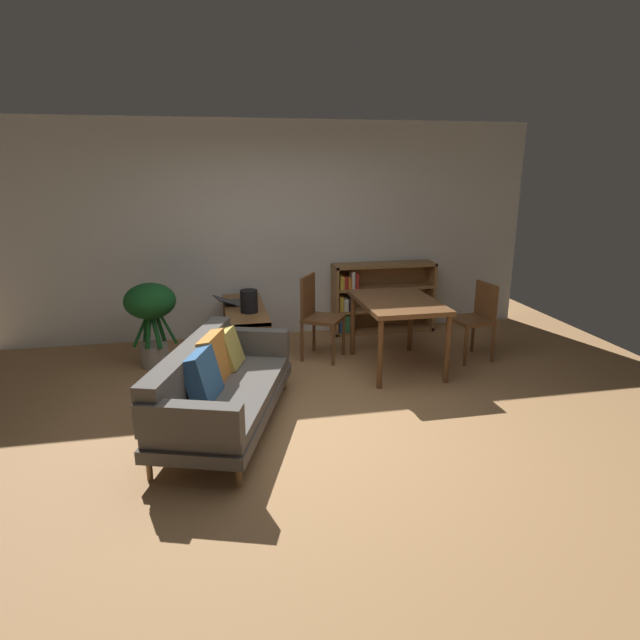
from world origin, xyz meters
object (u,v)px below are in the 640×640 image
object	(u,v)px
potted_floor_plant	(151,311)
dining_table	(398,308)
bookshelf	(377,297)
open_laptop	(235,301)
dining_chair_far	(476,316)
fabric_couch	(217,385)
dining_chair_near	(317,313)
media_console	(246,332)
desk_speaker	(249,301)

from	to	relation	value
potted_floor_plant	dining_table	bearing A→B (deg)	-12.78
bookshelf	open_laptop	bearing A→B (deg)	-165.43
dining_table	dining_chair_far	distance (m)	1.02
potted_floor_plant	dining_chair_far	world-z (taller)	potted_floor_plant
fabric_couch	dining_chair_near	xyz separation A→B (m)	(1.17, 1.50, 0.16)
fabric_couch	media_console	distance (m)	1.75
dining_chair_near	bookshelf	xyz separation A→B (m)	(0.99, 0.89, -0.09)
fabric_couch	dining_chair_far	size ratio (longest dim) A/B	2.31
potted_floor_plant	bookshelf	bearing A→B (deg)	15.77
dining_table	desk_speaker	bearing A→B (deg)	162.90
potted_floor_plant	dining_chair_far	distance (m)	3.64
dining_chair_near	dining_chair_far	bearing A→B (deg)	-12.09
open_laptop	potted_floor_plant	bearing A→B (deg)	-161.84
dining_chair_near	dining_chair_far	size ratio (longest dim) A/B	1.10
media_console	desk_speaker	bearing A→B (deg)	-80.90
potted_floor_plant	dining_chair_near	world-z (taller)	dining_chair_near
media_console	bookshelf	bearing A→B (deg)	20.74
open_laptop	desk_speaker	world-z (taller)	desk_speaker
media_console	dining_chair_near	world-z (taller)	dining_chair_near
media_console	dining_table	size ratio (longest dim) A/B	1.20
desk_speaker	bookshelf	xyz separation A→B (m)	(1.76, 0.91, -0.26)
dining_table	dining_chair_far	size ratio (longest dim) A/B	1.29
open_laptop	dining_chair_near	size ratio (longest dim) A/B	0.49
media_console	dining_chair_far	size ratio (longest dim) A/B	1.56
media_console	dining_chair_far	distance (m)	2.66
dining_table	dining_chair_near	size ratio (longest dim) A/B	1.18
fabric_couch	dining_table	xyz separation A→B (m)	(1.96, 1.00, 0.30)
potted_floor_plant	media_console	bearing A→B (deg)	6.42
open_laptop	dining_chair_near	bearing A→B (deg)	-24.01
fabric_couch	media_console	world-z (taller)	fabric_couch
media_console	dining_chair_near	distance (m)	0.87
media_console	fabric_couch	bearing A→B (deg)	-102.08
media_console	bookshelf	distance (m)	1.93
dining_chair_near	dining_chair_far	xyz separation A→B (m)	(1.78, -0.38, -0.04)
desk_speaker	bookshelf	distance (m)	2.00
dining_chair_far	bookshelf	distance (m)	1.50
open_laptop	potted_floor_plant	world-z (taller)	potted_floor_plant
dining_table	bookshelf	size ratio (longest dim) A/B	0.83
desk_speaker	open_laptop	bearing A→B (deg)	107.03
fabric_couch	dining_chair_near	bearing A→B (deg)	52.11
potted_floor_plant	dining_chair_near	distance (m)	1.83
desk_speaker	dining_chair_far	distance (m)	2.59
open_laptop	desk_speaker	bearing A→B (deg)	-72.97
fabric_couch	desk_speaker	xyz separation A→B (m)	(0.40, 1.48, 0.34)
dining_table	dining_chair_near	distance (m)	0.94
open_laptop	desk_speaker	size ratio (longest dim) A/B	1.91
dining_chair_far	desk_speaker	bearing A→B (deg)	171.92
media_console	dining_table	bearing A→B (deg)	-23.96
media_console	dining_table	world-z (taller)	dining_table
desk_speaker	dining_chair_near	distance (m)	0.79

